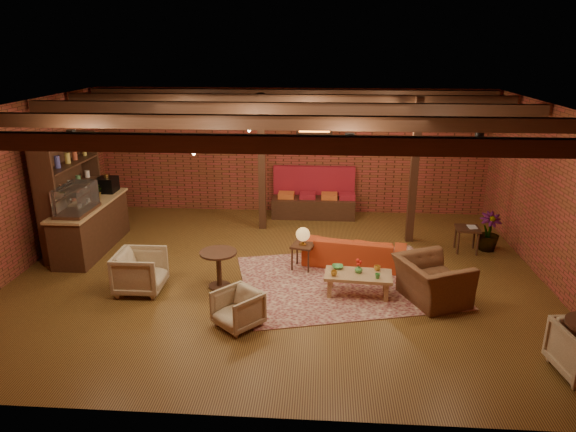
# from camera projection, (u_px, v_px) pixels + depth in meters

# --- Properties ---
(floor) EXTENTS (10.00, 10.00, 0.00)m
(floor) POSITION_uv_depth(u_px,v_px,m) (278.00, 274.00, 9.94)
(floor) COLOR #37200D
(floor) RESTS_ON ground
(ceiling) EXTENTS (10.00, 8.00, 0.02)m
(ceiling) POSITION_uv_depth(u_px,v_px,m) (277.00, 107.00, 8.91)
(ceiling) COLOR black
(ceiling) RESTS_ON wall_back
(wall_back) EXTENTS (10.00, 0.02, 3.20)m
(wall_back) POSITION_uv_depth(u_px,v_px,m) (291.00, 151.00, 13.20)
(wall_back) COLOR brown
(wall_back) RESTS_ON ground
(wall_front) EXTENTS (10.00, 0.02, 3.20)m
(wall_front) POSITION_uv_depth(u_px,v_px,m) (246.00, 298.00, 5.64)
(wall_front) COLOR brown
(wall_front) RESTS_ON ground
(wall_left) EXTENTS (0.02, 8.00, 3.20)m
(wall_left) POSITION_uv_depth(u_px,v_px,m) (16.00, 190.00, 9.75)
(wall_left) COLOR brown
(wall_left) RESTS_ON ground
(wall_right) EXTENTS (0.02, 8.00, 3.20)m
(wall_right) POSITION_uv_depth(u_px,v_px,m) (558.00, 201.00, 9.10)
(wall_right) COLOR brown
(wall_right) RESTS_ON ground
(ceiling_beams) EXTENTS (9.80, 6.40, 0.22)m
(ceiling_beams) POSITION_uv_depth(u_px,v_px,m) (277.00, 114.00, 8.95)
(ceiling_beams) COLOR #321E10
(ceiling_beams) RESTS_ON ceiling
(ceiling_pipe) EXTENTS (9.60, 0.12, 0.12)m
(ceiling_pipe) POSITION_uv_depth(u_px,v_px,m) (284.00, 115.00, 10.53)
(ceiling_pipe) COLOR black
(ceiling_pipe) RESTS_ON ceiling
(post_left) EXTENTS (0.16, 0.16, 3.20)m
(post_left) POSITION_uv_depth(u_px,v_px,m) (262.00, 163.00, 11.92)
(post_left) COLOR #321E10
(post_left) RESTS_ON ground
(post_right) EXTENTS (0.16, 0.16, 3.20)m
(post_right) POSITION_uv_depth(u_px,v_px,m) (414.00, 172.00, 11.13)
(post_right) COLOR #321E10
(post_right) RESTS_ON ground
(service_counter) EXTENTS (0.80, 2.50, 1.60)m
(service_counter) POSITION_uv_depth(u_px,v_px,m) (90.00, 214.00, 10.89)
(service_counter) COLOR #321E10
(service_counter) RESTS_ON ground
(plant_counter) EXTENTS (0.35, 0.39, 0.30)m
(plant_counter) POSITION_uv_depth(u_px,v_px,m) (96.00, 193.00, 10.94)
(plant_counter) COLOR #337F33
(plant_counter) RESTS_ON service_counter
(shelving_hutch) EXTENTS (0.52, 2.00, 2.40)m
(shelving_hutch) POSITION_uv_depth(u_px,v_px,m) (71.00, 195.00, 10.88)
(shelving_hutch) COLOR #321E10
(shelving_hutch) RESTS_ON ground
(banquette) EXTENTS (2.10, 0.70, 1.00)m
(banquette) POSITION_uv_depth(u_px,v_px,m) (314.00, 198.00, 13.09)
(banquette) COLOR maroon
(banquette) RESTS_ON ground
(service_sign) EXTENTS (0.86, 0.06, 0.30)m
(service_sign) POSITION_uv_depth(u_px,v_px,m) (314.00, 128.00, 12.07)
(service_sign) COLOR orange
(service_sign) RESTS_ON ceiling
(ceiling_spotlights) EXTENTS (6.40, 4.40, 0.28)m
(ceiling_spotlights) POSITION_uv_depth(u_px,v_px,m) (277.00, 127.00, 9.02)
(ceiling_spotlights) COLOR black
(ceiling_spotlights) RESTS_ON ceiling
(rug) EXTENTS (4.40, 3.75, 0.01)m
(rug) POSITION_uv_depth(u_px,v_px,m) (345.00, 281.00, 9.64)
(rug) COLOR maroon
(rug) RESTS_ON floor
(sofa) EXTENTS (2.13, 1.13, 0.59)m
(sofa) POSITION_uv_depth(u_px,v_px,m) (355.00, 251.00, 10.31)
(sofa) COLOR #AB3817
(sofa) RESTS_ON floor
(coffee_table) EXTENTS (1.22, 0.67, 0.65)m
(coffee_table) POSITION_uv_depth(u_px,v_px,m) (358.00, 276.00, 9.05)
(coffee_table) COLOR olive
(coffee_table) RESTS_ON floor
(side_table_lamp) EXTENTS (0.50, 0.50, 0.87)m
(side_table_lamp) POSITION_uv_depth(u_px,v_px,m) (303.00, 238.00, 9.99)
(side_table_lamp) COLOR #321E10
(side_table_lamp) RESTS_ON floor
(round_table_left) EXTENTS (0.67, 0.67, 0.70)m
(round_table_left) POSITION_uv_depth(u_px,v_px,m) (219.00, 263.00, 9.28)
(round_table_left) COLOR #321E10
(round_table_left) RESTS_ON floor
(armchair_a) EXTENTS (0.77, 0.82, 0.83)m
(armchair_a) POSITION_uv_depth(u_px,v_px,m) (140.00, 269.00, 9.16)
(armchair_a) COLOR beige
(armchair_a) RESTS_ON floor
(armchair_b) EXTENTS (0.87, 0.87, 0.66)m
(armchair_b) POSITION_uv_depth(u_px,v_px,m) (238.00, 307.00, 8.04)
(armchair_b) COLOR beige
(armchair_b) RESTS_ON floor
(armchair_right) EXTENTS (1.15, 1.35, 1.01)m
(armchair_right) POSITION_uv_depth(u_px,v_px,m) (433.00, 274.00, 8.79)
(armchair_right) COLOR brown
(armchair_right) RESTS_ON floor
(side_table_book) EXTENTS (0.53, 0.53, 0.57)m
(side_table_book) POSITION_uv_depth(u_px,v_px,m) (468.00, 229.00, 10.88)
(side_table_book) COLOR #321E10
(side_table_book) RESTS_ON floor
(plant_tall) EXTENTS (1.54, 1.54, 2.51)m
(plant_tall) POSITION_uv_depth(u_px,v_px,m) (494.00, 194.00, 10.72)
(plant_tall) COLOR #4C7F4C
(plant_tall) RESTS_ON floor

